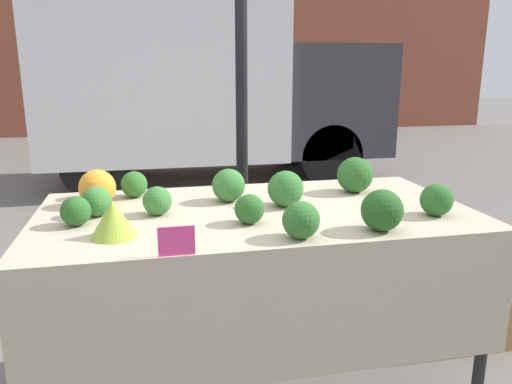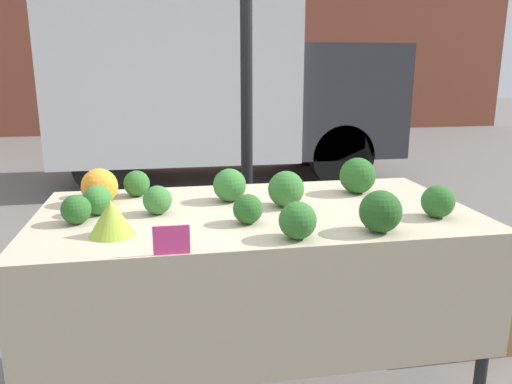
# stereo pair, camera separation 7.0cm
# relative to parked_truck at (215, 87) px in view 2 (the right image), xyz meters

# --- Properties ---
(building_facade) EXTENTS (16.00, 0.60, 5.80)m
(building_facade) POSITION_rel_parked_truck_xyz_m (-0.29, 5.27, 1.66)
(building_facade) COLOR brown
(building_facade) RESTS_ON ground_plane
(tent_pole) EXTENTS (0.07, 0.07, 2.66)m
(tent_pole) POSITION_rel_parked_truck_xyz_m (-0.19, -3.75, 0.08)
(tent_pole) COLOR black
(tent_pole) RESTS_ON ground_plane
(parked_truck) EXTENTS (4.37, 1.86, 2.33)m
(parked_truck) POSITION_rel_parked_truck_xyz_m (0.00, 0.00, 0.00)
(parked_truck) COLOR white
(parked_truck) RESTS_ON ground_plane
(market_table) EXTENTS (1.87, 0.97, 0.90)m
(market_table) POSITION_rel_parked_truck_xyz_m (-0.29, -4.68, -0.45)
(market_table) COLOR tan
(market_table) RESTS_ON ground_plane
(orange_cauliflower) EXTENTS (0.16, 0.16, 0.16)m
(orange_cauliflower) POSITION_rel_parked_truck_xyz_m (-0.97, -4.39, -0.26)
(orange_cauliflower) COLOR orange
(orange_cauliflower) RESTS_ON market_table
(romanesco_head) EXTENTS (0.17, 0.17, 0.14)m
(romanesco_head) POSITION_rel_parked_truck_xyz_m (-0.87, -4.85, -0.28)
(romanesco_head) COLOR #93B238
(romanesco_head) RESTS_ON market_table
(broccoli_head_0) EXTENTS (0.16, 0.16, 0.16)m
(broccoli_head_0) POSITION_rel_parked_truck_xyz_m (0.12, -4.99, -0.27)
(broccoli_head_0) COLOR #23511E
(broccoli_head_0) RESTS_ON market_table
(broccoli_head_1) EXTENTS (0.12, 0.12, 0.12)m
(broccoli_head_1) POSITION_rel_parked_truck_xyz_m (-0.71, -4.60, -0.28)
(broccoli_head_1) COLOR #387533
(broccoli_head_1) RESTS_ON market_table
(broccoli_head_2) EXTENTS (0.14, 0.14, 0.14)m
(broccoli_head_2) POSITION_rel_parked_truck_xyz_m (0.44, -4.85, -0.28)
(broccoli_head_2) COLOR #285B23
(broccoli_head_2) RESTS_ON market_table
(broccoli_head_3) EXTENTS (0.16, 0.16, 0.16)m
(broccoli_head_3) POSITION_rel_parked_truck_xyz_m (-0.14, -4.58, -0.26)
(broccoli_head_3) COLOR #336B2D
(broccoli_head_3) RESTS_ON market_table
(broccoli_head_4) EXTENTS (0.12, 0.12, 0.12)m
(broccoli_head_4) POSITION_rel_parked_truck_xyz_m (-0.35, -4.80, -0.29)
(broccoli_head_4) COLOR #285B23
(broccoli_head_4) RESTS_ON market_table
(broccoli_head_5) EXTENTS (0.15, 0.15, 0.15)m
(broccoli_head_5) POSITION_rel_parked_truck_xyz_m (-0.38, -4.45, -0.27)
(broccoli_head_5) COLOR #387533
(broccoli_head_5) RESTS_ON market_table
(broccoli_head_6) EXTENTS (0.12, 0.12, 0.12)m
(broccoli_head_6) POSITION_rel_parked_truck_xyz_m (-1.02, -4.68, -0.29)
(broccoli_head_6) COLOR #285B23
(broccoli_head_6) RESTS_ON market_table
(broccoli_head_7) EXTENTS (0.13, 0.13, 0.13)m
(broccoli_head_7) POSITION_rel_parked_truck_xyz_m (-0.96, -4.56, -0.28)
(broccoli_head_7) COLOR #387533
(broccoli_head_7) RESTS_ON market_table
(broccoli_head_8) EXTENTS (0.13, 0.13, 0.13)m
(broccoli_head_8) POSITION_rel_parked_truck_xyz_m (-0.99, -4.26, -0.28)
(broccoli_head_8) COLOR #2D6628
(broccoli_head_8) RESTS_ON market_table
(broccoli_head_9) EXTENTS (0.12, 0.12, 0.12)m
(broccoli_head_9) POSITION_rel_parked_truck_xyz_m (-0.81, -4.28, -0.28)
(broccoli_head_9) COLOR #2D6628
(broccoli_head_9) RESTS_ON market_table
(broccoli_head_10) EXTENTS (0.14, 0.14, 0.14)m
(broccoli_head_10) POSITION_rel_parked_truck_xyz_m (-0.20, -5.01, -0.28)
(broccoli_head_10) COLOR #2D6628
(broccoli_head_10) RESTS_ON market_table
(broccoli_head_11) EXTENTS (0.18, 0.18, 0.18)m
(broccoli_head_11) POSITION_rel_parked_truck_xyz_m (0.26, -4.41, -0.26)
(broccoli_head_11) COLOR #285B23
(broccoli_head_11) RESTS_ON market_table
(price_sign) EXTENTS (0.12, 0.01, 0.10)m
(price_sign) POSITION_rel_parked_truck_xyz_m (-0.66, -5.08, -0.30)
(price_sign) COLOR #E53D84
(price_sign) RESTS_ON market_table
(produce_crate) EXTENTS (0.45, 0.26, 0.30)m
(produce_crate) POSITION_rel_parked_truck_xyz_m (1.02, -4.46, -1.10)
(produce_crate) COLOR #9E7042
(produce_crate) RESTS_ON ground_plane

